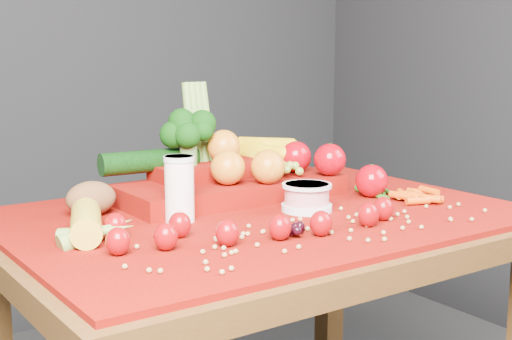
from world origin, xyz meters
TOP-DOWN VIEW (x-y plane):
  - table at (0.00, 0.00)m, footprint 1.10×0.80m
  - red_cloth at (0.00, 0.00)m, footprint 1.05×0.75m
  - milk_glass at (-0.18, 0.03)m, footprint 0.06×0.06m
  - yogurt_bowl at (0.09, -0.04)m, footprint 0.11×0.11m
  - strawberry_scatter at (-0.15, -0.14)m, footprint 0.58×0.28m
  - dark_grape_cluster at (-0.05, -0.19)m, footprint 0.06×0.05m
  - soybean_scatter at (0.00, -0.20)m, footprint 0.84×0.24m
  - corn_ear at (-0.38, -0.01)m, footprint 0.23×0.26m
  - potato at (-0.31, 0.18)m, footprint 0.11×0.08m
  - baby_carrot_pile at (0.35, -0.12)m, footprint 0.17×0.17m
  - green_bean_pile at (0.33, -0.01)m, footprint 0.14×0.12m
  - produce_mound at (0.04, 0.15)m, footprint 0.59×0.36m

SIDE VIEW (x-z plane):
  - table at x=0.00m, z-range 0.28..1.03m
  - red_cloth at x=0.00m, z-range 0.75..0.76m
  - soybean_scatter at x=0.00m, z-range 0.76..0.77m
  - green_bean_pile at x=0.33m, z-range 0.76..0.77m
  - dark_grape_cluster at x=-0.05m, z-range 0.76..0.79m
  - baby_carrot_pile at x=0.35m, z-range 0.76..0.79m
  - corn_ear at x=-0.38m, z-range 0.76..0.81m
  - strawberry_scatter at x=-0.15m, z-range 0.76..0.81m
  - yogurt_bowl at x=0.09m, z-range 0.76..0.82m
  - potato at x=-0.31m, z-range 0.76..0.83m
  - produce_mound at x=0.04m, z-range 0.69..0.95m
  - milk_glass at x=-0.18m, z-range 0.77..0.90m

